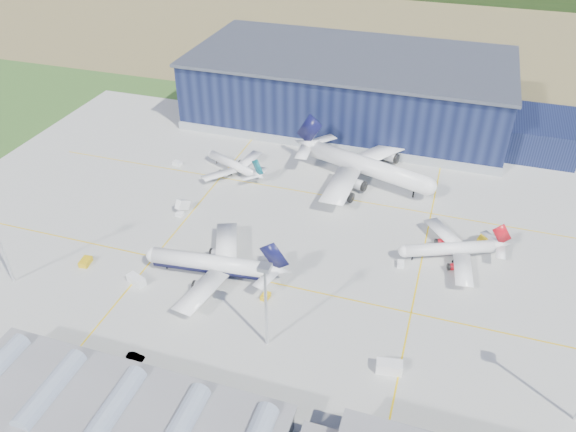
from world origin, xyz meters
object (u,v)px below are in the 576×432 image
Objects in this scene: gse_tug_b at (266,296)px; gse_tug_c at (483,239)px; light_mast_center at (265,293)px; airliner_red at (450,243)px; gse_tug_a at (86,262)px; gse_van_a at (136,280)px; gse_cart_a at (401,264)px; hangar at (356,92)px; airliner_widebody at (369,158)px; car_a at (318,428)px; car_b at (135,357)px; airliner_regional at (233,160)px; airstair at (183,207)px; gse_van_c at (389,367)px; gse_cart_b at (177,163)px; airliner_navy at (209,256)px.

gse_tug_b is 0.80× the size of gse_tug_c.
airliner_red is (36.56, 44.34, -10.29)m from light_mast_center.
gse_tug_a is 0.73× the size of gse_van_a.
gse_van_a reaches higher than gse_tug_c.
light_mast_center is 47.09m from gse_cart_a.
hangar is at bearing -84.31° from airliner_red.
airliner_widebody is 96.59m from car_a.
car_b is (12.78, -22.22, -0.47)m from gse_van_a.
gse_tug_b is at bearing 143.94° from airliner_regional.
gse_tug_c is (52.57, -69.43, -10.84)m from hangar.
airstair is at bearing 59.74° from gse_tug_a.
gse_van_a is at bearing -15.95° from gse_tug_a.
gse_van_c is at bearing -89.39° from gse_tug_c.
airliner_regional is at bearing 19.91° from gse_van_a.
gse_tug_c is 57.57m from gse_van_c.
airliner_red is 1.16× the size of airliner_regional.
gse_van_a is at bearing -150.69° from gse_cart_b.
gse_van_a is at bearing -132.77° from gse_tug_c.
gse_van_a is 0.93× the size of gse_van_c.
airliner_regional is (-30.13, -54.80, -7.17)m from hangar.
gse_van_c is at bearing 157.41° from airliner_regional.
airliner_navy is at bearing -132.60° from gse_tug_c.
gse_cart_a is at bearing -163.77° from airliner_navy.
gse_tug_a is at bearing -113.36° from hangar.
gse_tug_b is (16.72, -3.98, -5.82)m from airliner_navy.
airliner_regional is 7.14× the size of gse_tug_a.
light_mast_center reaches higher than airliner_navy.
gse_tug_a is 0.95× the size of car_b.
gse_cart_a is at bearing -119.99° from gse_tug_c.
gse_tug_a is 38.88m from car_b.
airliner_red is 51.98m from gse_tug_b.
light_mast_center is 0.43× the size of airliner_widebody.
hangar is at bearing -103.91° from airliner_navy.
car_b is at bearing -142.01° from gse_cart_a.
airliner_red is 9.01× the size of car_a.
light_mast_center is at bearing -81.53° from gse_van_a.
gse_van_a is at bearing 28.62° from car_b.
airliner_regional is 95.21m from gse_van_c.
light_mast_center is 80.08m from airliner_regional.
hangar is at bearing 82.00° from airstair.
gse_tug_a reaches higher than gse_tug_b.
airliner_regional is at bearing -118.80° from hangar.
light_mast_center reaches higher than car_b.
airliner_navy reaches higher than gse_tug_b.
airstair is at bearing -137.53° from gse_cart_b.
light_mast_center is at bearing -64.49° from car_b.
airliner_widebody is at bearing -72.65° from hangar.
car_a is at bearing -104.72° from gse_cart_a.
light_mast_center is 8.45× the size of gse_cart_a.
hangar is at bearing -94.54° from airliner_regional.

